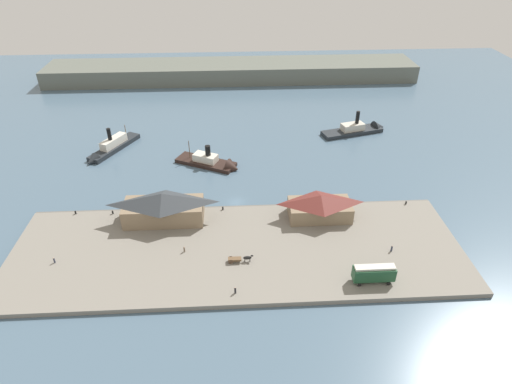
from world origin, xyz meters
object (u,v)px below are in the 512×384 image
at_px(ferry_shed_central_terminal, 320,206).
at_px(ferry_moored_west, 360,129).
at_px(mooring_post_west, 406,203).
at_px(mooring_post_center_west, 113,212).
at_px(ferry_near_quay, 215,163).
at_px(street_tram, 374,273).
at_px(mooring_post_east, 223,208).
at_px(pedestrian_at_waters_edge, 184,249).
at_px(pedestrian_near_east_shed, 235,290).
at_px(pedestrian_standing_center, 54,260).
at_px(ferry_shed_customs_shed, 163,207).
at_px(ferry_mid_harbor, 110,148).
at_px(horse_cart, 240,259).
at_px(mooring_post_center_east, 75,212).
at_px(pedestrian_walking_east, 392,249).

relative_size(ferry_shed_central_terminal, ferry_moored_west, 0.64).
bearing_deg(ferry_shed_central_terminal, mooring_post_west, 10.10).
relative_size(mooring_post_center_west, ferry_moored_west, 0.03).
relative_size(mooring_post_center_west, ferry_near_quay, 0.04).
relative_size(street_tram, mooring_post_east, 10.28).
height_order(pedestrian_at_waters_edge, ferry_moored_west, ferry_moored_west).
xyz_separation_m(pedestrian_near_east_shed, mooring_post_center_west, (-32.91, 31.17, -0.34)).
relative_size(pedestrian_standing_center, mooring_post_center_west, 1.69).
height_order(ferry_shed_customs_shed, street_tram, ferry_shed_customs_shed).
relative_size(street_tram, mooring_post_west, 10.28).
xyz_separation_m(ferry_shed_customs_shed, ferry_mid_harbor, (-24.14, 42.42, -3.91)).
xyz_separation_m(mooring_post_west, ferry_near_quay, (-54.37, 26.85, -0.54)).
height_order(horse_cart, mooring_post_east, horse_cart).
bearing_deg(ferry_mid_harbor, mooring_post_center_west, -76.12).
xyz_separation_m(pedestrian_standing_center, ferry_mid_harbor, (-0.35, 58.03, -0.40)).
height_order(ferry_shed_customs_shed, ferry_moored_west, ferry_shed_customs_shed).
bearing_deg(mooring_post_center_east, pedestrian_near_east_shed, -36.37).
bearing_deg(horse_cart, ferry_near_quay, 98.26).
distance_m(pedestrian_at_waters_edge, mooring_post_west, 62.98).
xyz_separation_m(ferry_shed_customs_shed, ferry_shed_central_terminal, (41.44, -0.89, -0.74)).
height_order(pedestrian_at_waters_edge, mooring_post_center_east, pedestrian_at_waters_edge).
bearing_deg(mooring_post_center_east, ferry_mid_harbor, 89.25).
height_order(pedestrian_near_east_shed, ferry_mid_harbor, ferry_mid_harbor).
xyz_separation_m(pedestrian_at_waters_edge, mooring_post_east, (9.15, 17.11, -0.27)).
bearing_deg(pedestrian_near_east_shed, ferry_shed_central_terminal, 49.25).
bearing_deg(pedestrian_at_waters_edge, mooring_post_east, 61.88).
bearing_deg(ferry_near_quay, mooring_post_center_west, -135.13).
height_order(mooring_post_center_west, ferry_moored_west, ferry_moored_west).
distance_m(mooring_post_center_east, mooring_post_center_west, 10.13).
xyz_separation_m(pedestrian_standing_center, pedestrian_at_waters_edge, (30.09, 2.25, 0.02)).
bearing_deg(ferry_mid_harbor, mooring_post_east, -44.33).
bearing_deg(street_tram, pedestrian_walking_east, 52.85).
xyz_separation_m(mooring_post_east, ferry_mid_harbor, (-39.58, 38.67, -0.16)).
bearing_deg(mooring_post_center_east, ferry_near_quay, 35.42).
bearing_deg(ferry_shed_central_terminal, ferry_near_quay, 132.61).
distance_m(mooring_post_west, mooring_post_center_west, 81.46).
bearing_deg(horse_cart, pedestrian_near_east_shed, -96.67).
distance_m(pedestrian_walking_east, mooring_post_west, 22.26).
xyz_separation_m(pedestrian_walking_east, ferry_near_quay, (-43.86, 46.47, -0.87)).
bearing_deg(pedestrian_standing_center, pedestrian_at_waters_edge, 4.27).
bearing_deg(horse_cart, pedestrian_walking_east, 2.65).
xyz_separation_m(ferry_shed_customs_shed, mooring_post_east, (15.45, 3.75, -3.75)).
relative_size(ferry_shed_customs_shed, mooring_post_center_west, 23.47).
bearing_deg(mooring_post_center_east, street_tram, -22.12).
height_order(street_tram, ferry_moored_west, ferry_moored_west).
bearing_deg(pedestrian_standing_center, horse_cart, -2.72).
xyz_separation_m(pedestrian_walking_east, pedestrian_at_waters_edge, (-50.13, 2.60, -0.07)).
distance_m(ferry_moored_west, ferry_near_quay, 59.15).
relative_size(ferry_moored_west, ferry_mid_harbor, 1.10).
distance_m(street_tram, ferry_mid_harbor, 100.03).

